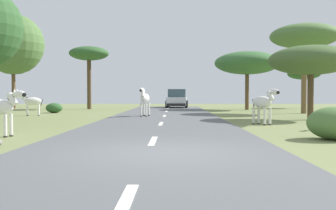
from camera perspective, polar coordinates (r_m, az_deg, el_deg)
ground_plane at (r=8.28m, az=-0.58°, el=-7.30°), size 90.00×90.00×0.00m
road at (r=8.30m, az=-2.97°, el=-7.12°), size 6.00×64.00×0.05m
lane_markings at (r=7.31m, az=-3.51°, el=-8.08°), size 0.16×56.00×0.01m
zebra_0 at (r=21.88m, az=-3.48°, el=0.94°), size 0.62×1.76×1.67m
zebra_1 at (r=12.71m, az=-23.37°, el=-0.39°), size 1.52×0.67×1.46m
zebra_3 at (r=24.58m, az=-19.47°, el=0.48°), size 1.49×0.67×1.44m
zebra_4 at (r=16.73m, az=13.86°, el=0.34°), size 1.00×1.54×1.57m
car_0 at (r=36.86m, az=1.34°, el=0.88°), size 2.18×4.42×1.74m
tree_0 at (r=33.23m, az=11.59°, el=6.06°), size 5.45×5.45×4.88m
tree_1 at (r=20.81m, az=20.31°, el=6.17°), size 4.22×4.22×3.74m
tree_3 at (r=38.57m, az=-21.86°, el=8.30°), size 5.57×5.57×8.68m
tree_5 at (r=38.81m, az=19.41°, el=4.27°), size 3.06×3.06×3.77m
tree_6 at (r=34.90m, az=-11.57°, el=7.29°), size 3.45×3.45×5.49m
tree_7 at (r=27.93m, az=19.46°, el=9.46°), size 4.58×4.58×6.01m
bush_0 at (r=28.08m, az=-16.44°, el=-0.42°), size 1.15×1.03×0.69m
bush_1 at (r=11.91m, az=23.39°, el=-2.47°), size 1.55×1.40×0.93m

